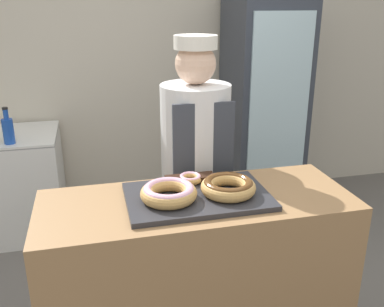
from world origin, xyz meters
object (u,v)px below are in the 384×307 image
(donut_light_glaze, at_px, (169,192))
(chest_freezer, at_px, (7,184))
(donut_mini_center, at_px, (190,178))
(brownie_back_right, at_px, (206,177))
(brownie_back_left, at_px, (174,180))
(beverage_fridge, at_px, (263,105))
(bottle_blue, at_px, (8,130))
(serving_tray, at_px, (197,196))
(donut_chocolate_glaze, at_px, (228,186))
(baker_person, at_px, (196,177))

(donut_light_glaze, bearing_deg, chest_freezer, 119.42)
(donut_mini_center, xyz_separation_m, brownie_back_right, (0.08, 0.00, -0.00))
(brownie_back_left, bearing_deg, beverage_fridge, 54.95)
(chest_freezer, distance_m, bottle_blue, 0.58)
(serving_tray, distance_m, donut_chocolate_glaze, 0.14)
(donut_mini_center, height_order, chest_freezer, donut_mini_center)
(bottle_blue, bearing_deg, donut_mini_center, -53.25)
(serving_tray, bearing_deg, beverage_fridge, 59.03)
(serving_tray, height_order, brownie_back_left, brownie_back_left)
(brownie_back_left, bearing_deg, baker_person, 61.64)
(baker_person, xyz_separation_m, beverage_fridge, (0.92, 1.22, 0.08))
(serving_tray, relative_size, beverage_fridge, 0.33)
(donut_light_glaze, bearing_deg, serving_tray, 11.47)
(chest_freezer, bearing_deg, donut_light_glaze, -60.58)
(serving_tray, distance_m, bottle_blue, 1.81)
(beverage_fridge, bearing_deg, brownie_back_left, -125.05)
(bottle_blue, bearing_deg, donut_light_glaze, -59.95)
(beverage_fridge, distance_m, bottle_blue, 2.06)
(baker_person, xyz_separation_m, chest_freezer, (-1.25, 1.23, -0.44))
(donut_chocolate_glaze, bearing_deg, donut_light_glaze, 180.00)
(bottle_blue, bearing_deg, chest_freezer, 115.20)
(donut_light_glaze, xyz_separation_m, donut_mini_center, (0.13, 0.16, -0.02))
(serving_tray, bearing_deg, donut_mini_center, 90.00)
(beverage_fridge, distance_m, chest_freezer, 2.22)
(brownie_back_right, xyz_separation_m, chest_freezer, (-1.21, 1.60, -0.60))
(donut_chocolate_glaze, relative_size, brownie_back_right, 3.28)
(brownie_back_left, bearing_deg, bottle_blue, 124.54)
(serving_tray, xyz_separation_m, brownie_back_left, (-0.08, 0.14, 0.03))
(donut_light_glaze, relative_size, donut_mini_center, 2.11)
(serving_tray, distance_m, brownie_back_right, 0.16)
(brownie_back_left, distance_m, baker_person, 0.45)
(serving_tray, relative_size, brownie_back_left, 8.43)
(beverage_fridge, bearing_deg, brownie_back_right, -121.04)
(chest_freezer, bearing_deg, beverage_fridge, -0.18)
(brownie_back_left, distance_m, chest_freezer, 2.00)
(brownie_back_right, height_order, chest_freezer, brownie_back_right)
(serving_tray, relative_size, donut_mini_center, 5.41)
(donut_light_glaze, relative_size, bottle_blue, 0.92)
(baker_person, xyz_separation_m, bottle_blue, (-1.13, 0.99, 0.07))
(brownie_back_right, height_order, bottle_blue, bottle_blue)
(donut_chocolate_glaze, distance_m, bottle_blue, 1.91)
(beverage_fridge, bearing_deg, donut_light_glaze, -123.72)
(donut_mini_center, bearing_deg, bottle_blue, 126.75)
(donut_mini_center, height_order, bottle_blue, bottle_blue)
(serving_tray, bearing_deg, brownie_back_left, 120.19)
(beverage_fridge, bearing_deg, chest_freezer, 179.82)
(baker_person, bearing_deg, brownie_back_right, -96.28)
(donut_light_glaze, xyz_separation_m, brownie_back_right, (0.21, 0.16, -0.02))
(beverage_fridge, bearing_deg, bottle_blue, -173.59)
(brownie_back_left, height_order, baker_person, baker_person)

